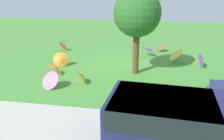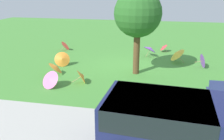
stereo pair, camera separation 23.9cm
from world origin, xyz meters
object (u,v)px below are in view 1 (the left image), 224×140
at_px(van_dark, 192,124).
at_px(shade_tree, 137,14).
at_px(parasol_purple_0, 202,60).
at_px(parasol_red_1, 161,47).
at_px(parasol_pink_0, 49,80).
at_px(parasol_red_0, 64,45).
at_px(parasol_orange_3, 82,76).
at_px(parasol_yellow_1, 175,53).
at_px(parasol_purple_1, 148,48).
at_px(parasol_orange_1, 61,59).
at_px(parasol_orange_0, 55,67).

xyz_separation_m(van_dark, shade_tree, (1.92, -6.07, 2.07)).
distance_m(parasol_purple_0, parasol_red_1, 3.72).
relative_size(parasol_pink_0, parasol_red_1, 1.57).
xyz_separation_m(van_dark, parasol_red_1, (0.54, -10.74, -0.57)).
distance_m(van_dark, parasol_red_1, 10.77).
distance_m(van_dark, parasol_red_0, 12.28).
relative_size(parasol_purple_0, parasol_orange_3, 0.97).
distance_m(parasol_red_0, parasol_red_1, 6.76).
relative_size(parasol_yellow_1, parasol_purple_1, 0.89).
height_order(parasol_pink_0, parasol_red_0, parasol_pink_0).
xyz_separation_m(parasol_orange_3, parasol_purple_1, (-2.82, -5.15, 0.16)).
distance_m(parasol_orange_1, parasol_purple_0, 7.78).
xyz_separation_m(van_dark, parasol_purple_1, (1.37, -9.40, -0.40)).
bearing_deg(parasol_pink_0, parasol_red_0, -74.27).
height_order(parasol_pink_0, parasol_purple_0, parasol_purple_0).
distance_m(parasol_red_0, parasol_yellow_1, 7.60).
distance_m(shade_tree, parasol_purple_0, 4.67).
bearing_deg(parasol_yellow_1, parasol_purple_1, -35.01).
bearing_deg(parasol_purple_0, parasol_orange_0, 19.27).
height_order(van_dark, parasol_orange_1, van_dark).
xyz_separation_m(parasol_red_0, parasol_red_1, (-6.70, -0.84, -0.01)).
relative_size(parasol_red_0, parasol_yellow_1, 0.80).
bearing_deg(shade_tree, parasol_red_1, -106.42).
bearing_deg(van_dark, parasol_purple_0, -101.79).
relative_size(shade_tree, parasol_purple_1, 3.41).
xyz_separation_m(van_dark, parasol_orange_1, (6.06, -6.40, -0.50)).
distance_m(shade_tree, parasol_purple_1, 4.18).
relative_size(parasol_pink_0, parasol_orange_3, 1.21).
relative_size(van_dark, parasol_orange_0, 4.76).
xyz_separation_m(parasol_purple_0, parasol_red_1, (2.15, -3.03, -0.05)).
xyz_separation_m(shade_tree, parasol_purple_1, (-0.54, -3.33, -2.46)).
height_order(shade_tree, parasol_purple_0, shade_tree).
height_order(parasol_orange_0, parasol_red_1, parasol_orange_0).
relative_size(parasol_red_1, parasol_orange_3, 0.77).
distance_m(parasol_red_1, parasol_yellow_1, 2.55).
height_order(parasol_pink_0, parasol_red_1, parasol_pink_0).
distance_m(van_dark, parasol_purple_0, 7.89).
distance_m(van_dark, parasol_orange_1, 8.83).
distance_m(parasol_pink_0, parasol_red_1, 8.77).
height_order(shade_tree, parasol_orange_0, shade_tree).
xyz_separation_m(parasol_red_1, parasol_orange_3, (3.65, 6.50, 0.01)).
relative_size(parasol_orange_0, parasol_red_1, 1.54).
height_order(shade_tree, parasol_pink_0, shade_tree).
bearing_deg(parasol_purple_0, van_dark, 78.21).
bearing_deg(parasol_purple_1, shade_tree, 80.70).
bearing_deg(parasol_purple_1, parasol_orange_0, 43.87).
bearing_deg(van_dark, parasol_orange_1, -46.57).
relative_size(van_dark, parasol_red_1, 7.34).
height_order(parasol_orange_0, parasol_orange_3, parasol_orange_3).
xyz_separation_m(parasol_pink_0, parasol_yellow_1, (-5.62, -4.84, 0.17)).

